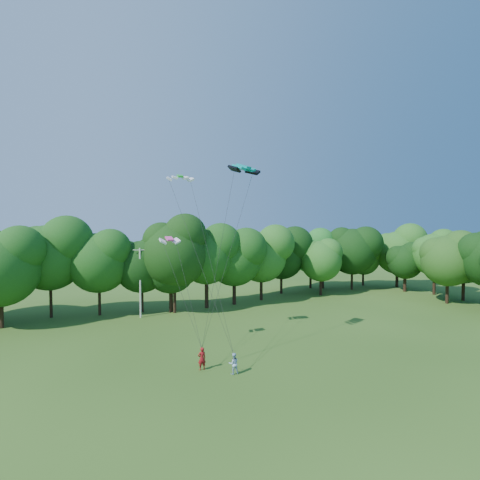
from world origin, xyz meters
name	(u,v)px	position (x,y,z in m)	size (l,w,h in m)	color
ground	(309,442)	(0.00, 0.00, 0.00)	(160.00, 160.00, 0.00)	#294A14
utility_pole	(140,282)	(-2.54, 31.87, 4.57)	(1.68, 0.76, 8.93)	beige
kite_flyer_left	(202,359)	(-1.65, 12.20, 0.94)	(0.69, 0.45, 1.88)	maroon
kite_flyer_right	(234,363)	(0.33, 10.27, 0.84)	(0.82, 0.64, 1.68)	#A4C6E4
kite_teal	(244,166)	(3.40, 14.52, 17.33)	(3.40, 2.38, 0.61)	#049492
kite_green	(180,176)	(-1.22, 19.11, 16.69)	(2.75, 1.57, 0.43)	green
kite_pink	(169,239)	(-2.66, 17.95, 10.63)	(1.94, 0.96, 0.43)	#F945A2
tree_back_center	(174,249)	(2.12, 32.36, 8.68)	(9.55, 9.55, 13.90)	black
tree_back_east	(311,250)	(30.53, 39.91, 7.07)	(7.78, 7.78, 11.32)	#342115
tree_flank_east	(448,253)	(40.60, 19.70, 7.63)	(8.40, 8.40, 12.22)	#382516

